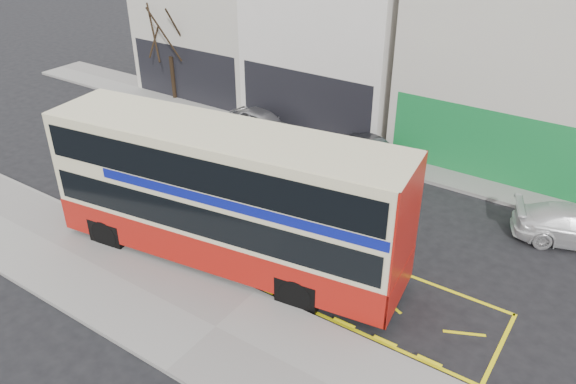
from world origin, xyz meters
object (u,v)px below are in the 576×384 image
Objects in this scene: double_decker_bus at (226,196)px; car_silver at (262,123)px; bus_stop_post at (216,226)px; street_tree_left at (167,17)px; car_grey at (373,154)px.

car_silver is (-5.32, 9.13, -1.86)m from double_decker_bus.
street_tree_left reaches higher than bus_stop_post.
car_silver is at bearing 107.11° from car_grey.
car_grey is at bearing -5.58° from street_tree_left.
car_silver is at bearing 112.29° from double_decker_bus.
bus_stop_post reaches higher than car_silver.
double_decker_bus is 10.72m from car_silver.
car_grey is at bearing -81.78° from car_silver.
car_silver is 6.18m from car_grey.
double_decker_bus is 3.82× the size of bus_stop_post.
car_silver is 8.37m from street_tree_left.
bus_stop_post is 17.41m from street_tree_left.
street_tree_left is at bearing 132.54° from double_decker_bus.
street_tree_left is (-12.94, 11.33, 2.67)m from bus_stop_post.
street_tree_left reaches higher than car_grey.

